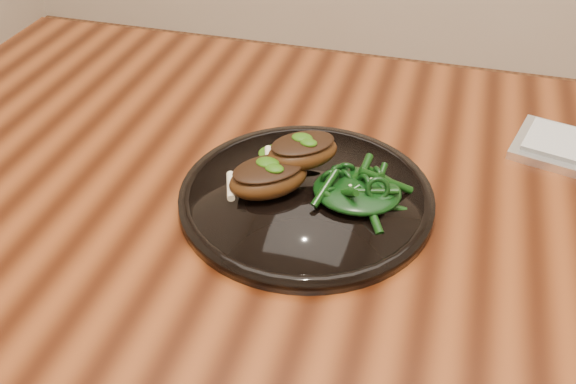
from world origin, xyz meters
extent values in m
cube|color=black|center=(0.00, 0.00, 0.73)|extent=(1.60, 0.80, 0.04)
cylinder|color=#35190C|center=(-0.74, 0.34, 0.35)|extent=(0.06, 0.06, 0.71)
cylinder|color=black|center=(-0.16, -0.03, 0.76)|extent=(0.31, 0.31, 0.02)
torus|color=black|center=(-0.16, -0.03, 0.76)|extent=(0.31, 0.31, 0.02)
cylinder|color=black|center=(-0.16, -0.03, 0.76)|extent=(0.20, 0.20, 0.00)
ellipsoid|color=#44240D|center=(-0.20, -0.04, 0.79)|extent=(0.12, 0.11, 0.04)
ellipsoid|color=black|center=(-0.20, -0.04, 0.80)|extent=(0.10, 0.10, 0.01)
cylinder|color=beige|center=(-0.24, -0.05, 0.78)|extent=(0.03, 0.05, 0.01)
ellipsoid|color=#184107|center=(-0.20, -0.04, 0.81)|extent=(0.03, 0.02, 0.01)
ellipsoid|color=#44240D|center=(-0.17, 0.00, 0.80)|extent=(0.11, 0.10, 0.03)
ellipsoid|color=black|center=(-0.17, 0.00, 0.82)|extent=(0.09, 0.09, 0.01)
cylinder|color=beige|center=(-0.21, -0.01, 0.80)|extent=(0.02, 0.04, 0.01)
ellipsoid|color=#184107|center=(-0.17, 0.00, 0.82)|extent=(0.03, 0.02, 0.01)
ellipsoid|color=#184107|center=(-0.20, 0.04, 0.77)|extent=(0.09, 0.06, 0.01)
ellipsoid|color=black|center=(-0.10, -0.02, 0.78)|extent=(0.11, 0.09, 0.02)
camera|label=1|loc=(-0.01, -0.62, 1.24)|focal=40.00mm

